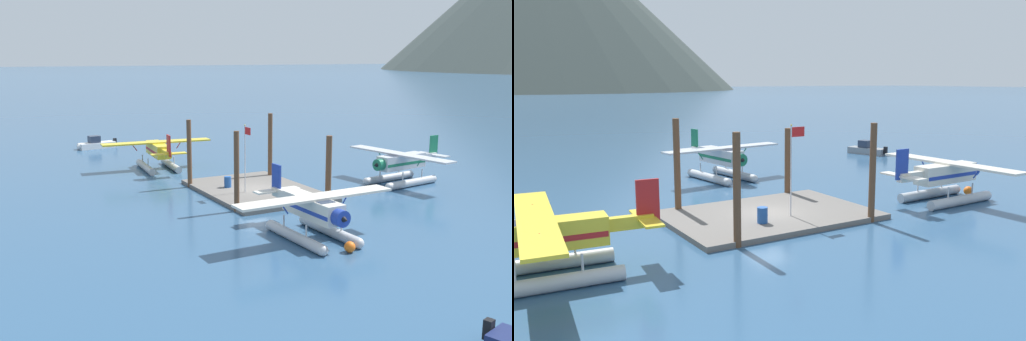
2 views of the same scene
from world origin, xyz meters
TOP-DOWN VIEW (x-y plane):
  - ground_plane at (0.00, 0.00)m, footprint 1200.00×1200.00m
  - dock_platform at (0.00, 0.00)m, footprint 11.85×8.19m
  - piling_near_left at (-4.22, -3.98)m, footprint 0.38×0.38m
  - piling_near_right at (4.49, -3.95)m, footprint 0.38×0.38m
  - piling_far_left at (-4.19, 3.66)m, footprint 0.40×0.40m
  - piling_far_right at (4.11, 4.09)m, footprint 0.46×0.46m
  - flagpole at (0.82, -1.34)m, footprint 0.95×0.10m
  - fuel_drum at (-1.50, -1.80)m, footprint 0.62×0.62m
  - mooring_buoy at (15.22, -2.27)m, footprint 0.64×0.64m
  - seaplane_silver_bow_right at (3.08, 12.32)m, footprint 10.49×7.95m
  - seaplane_yellow_port_aft at (-12.85, -3.79)m, footprint 7.97×10.48m
  - seaplane_cream_stbd_aft at (12.19, -2.73)m, footprint 7.98×10.42m
  - boat_white_open_sw at (-28.69, -6.10)m, footprint 2.15×4.86m

SIDE VIEW (x-z plane):
  - ground_plane at x=0.00m, z-range 0.00..0.00m
  - dock_platform at x=0.00m, z-range 0.00..0.30m
  - mooring_buoy at x=15.22m, z-range 0.00..0.64m
  - boat_white_open_sw at x=-28.69m, z-range -0.26..1.24m
  - fuel_drum at x=-1.50m, z-range 0.30..1.18m
  - seaplane_silver_bow_right at x=3.08m, z-range -0.34..3.50m
  - seaplane_yellow_port_aft at x=-12.85m, z-range -0.34..3.50m
  - seaplane_cream_stbd_aft at x=12.19m, z-range -0.34..3.50m
  - piling_far_right at x=4.11m, z-range 0.00..4.79m
  - piling_near_left at x=-4.22m, z-range 0.00..5.62m
  - piling_near_right at x=4.49m, z-range 0.00..5.68m
  - piling_far_left at x=-4.19m, z-range 0.00..5.79m
  - flagpole at x=0.82m, z-range 0.99..6.28m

